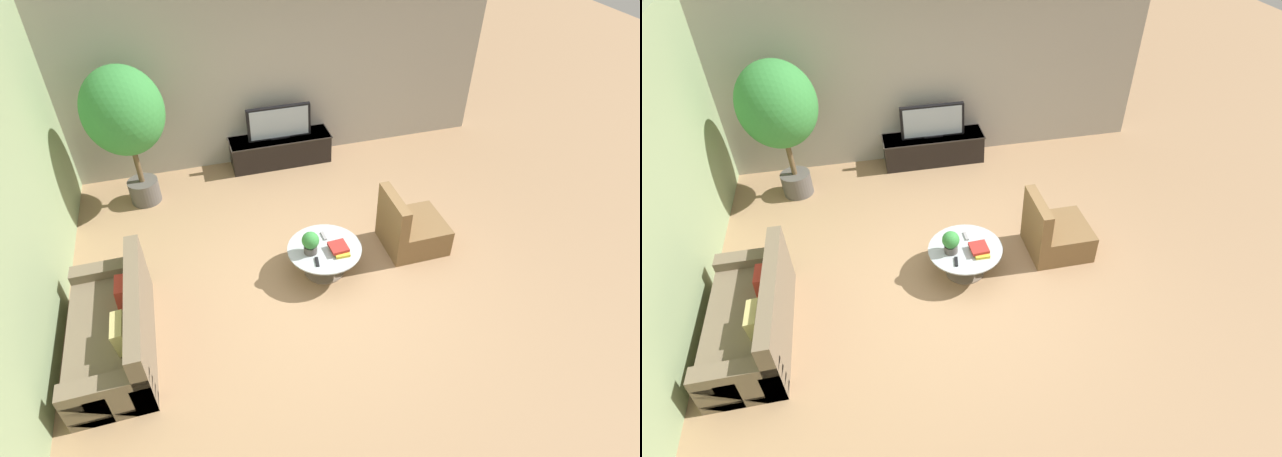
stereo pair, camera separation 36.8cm
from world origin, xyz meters
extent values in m
plane|color=#9E7A56|center=(0.00, 0.00, 0.00)|extent=(24.00, 24.00, 0.00)
cube|color=#A39E93|center=(0.00, 3.26, 1.50)|extent=(7.40, 0.12, 3.00)
cube|color=gray|center=(-3.26, 0.20, 1.50)|extent=(0.12, 7.40, 3.00)
cube|color=black|center=(0.06, 2.94, 0.24)|extent=(1.67, 0.48, 0.49)
cube|color=#2D2823|center=(0.06, 2.94, 0.48)|extent=(1.70, 0.50, 0.02)
cube|color=black|center=(0.06, 2.94, 0.77)|extent=(1.05, 0.08, 0.55)
cube|color=#99A8B7|center=(0.06, 2.90, 0.77)|extent=(0.97, 0.00, 0.50)
cube|color=black|center=(0.06, 2.94, 0.50)|extent=(0.32, 0.13, 0.02)
cylinder|color=#756656|center=(-0.01, 0.18, 0.01)|extent=(0.52, 0.52, 0.02)
cylinder|color=#756656|center=(-0.01, 0.18, 0.19)|extent=(0.10, 0.10, 0.38)
cylinder|color=#A8B2B7|center=(-0.01, 0.18, 0.39)|extent=(0.95, 0.95, 0.02)
cube|color=brown|center=(-2.61, -0.35, 0.21)|extent=(0.84, 1.84, 0.42)
cube|color=brown|center=(-2.27, -0.35, 0.63)|extent=(0.16, 1.84, 0.42)
cube|color=brown|center=(-2.61, 0.47, 0.27)|extent=(0.84, 0.20, 0.54)
cube|color=brown|center=(-2.61, -1.17, 0.27)|extent=(0.84, 0.20, 0.54)
cube|color=#B23328|center=(-2.43, -0.04, 0.56)|extent=(0.13, 0.30, 0.28)
cube|color=tan|center=(-2.43, -0.66, 0.58)|extent=(0.15, 0.36, 0.33)
cube|color=brown|center=(1.32, 0.34, 0.20)|extent=(0.80, 0.76, 0.40)
cube|color=brown|center=(0.99, 0.34, 0.63)|extent=(0.14, 0.76, 0.46)
cylinder|color=#514C47|center=(-2.20, 2.46, 0.18)|extent=(0.45, 0.45, 0.36)
cylinder|color=brown|center=(-2.20, 2.46, 0.62)|extent=(0.08, 0.08, 0.52)
ellipsoid|color=#337F38|center=(-2.20, 2.46, 1.51)|extent=(1.11, 1.11, 1.26)
cylinder|color=#514C47|center=(-0.20, 0.15, 0.45)|extent=(0.17, 0.17, 0.10)
sphere|color=#337F38|center=(-0.20, 0.15, 0.59)|extent=(0.22, 0.22, 0.22)
cube|color=gold|center=(0.17, 0.08, 0.42)|extent=(0.19, 0.31, 0.04)
cube|color=#A32823|center=(0.15, 0.08, 0.46)|extent=(0.23, 0.25, 0.04)
cube|color=black|center=(-0.17, -0.05, 0.41)|extent=(0.06, 0.16, 0.02)
cube|color=gray|center=(0.05, 0.40, 0.41)|extent=(0.05, 0.16, 0.02)
camera|label=1|loc=(-1.41, -4.31, 4.63)|focal=28.00mm
camera|label=2|loc=(-1.06, -4.41, 4.63)|focal=28.00mm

